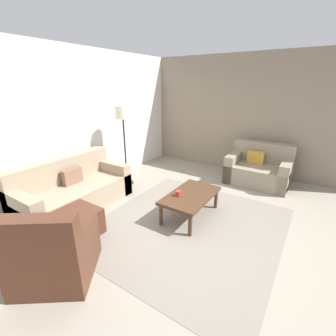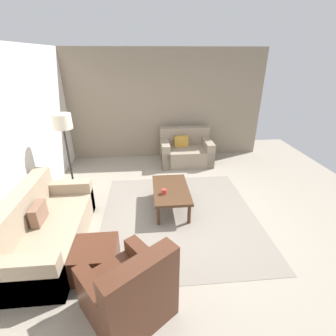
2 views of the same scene
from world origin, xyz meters
TOP-DOWN VIEW (x-y plane):
  - ground_plane at (0.00, 0.00)m, footprint 8.00×8.00m
  - rear_partition at (0.00, 2.60)m, footprint 6.00×0.12m
  - stone_feature_panel at (3.00, 0.00)m, footprint 0.12×5.20m
  - area_rug at (0.00, 0.00)m, footprint 2.91×2.70m
  - couch_main at (-0.58, 2.09)m, footprint 1.97×0.91m
  - couch_loveseat at (2.44, -0.49)m, footprint 0.91×1.30m
  - armchair_leather at (-1.76, 0.76)m, footprint 1.12×1.12m
  - ottoman at (-1.10, 1.25)m, footprint 0.56×0.56m
  - coffee_table at (0.28, 0.12)m, footprint 1.10×0.64m
  - cup at (0.11, 0.26)m, footprint 0.09×0.09m
  - lamp_standing at (0.71, 1.96)m, footprint 0.32×0.32m

SIDE VIEW (x-z plane):
  - ground_plane at x=0.00m, z-range 0.00..0.00m
  - area_rug at x=0.00m, z-range 0.00..0.01m
  - ottoman at x=-1.10m, z-range 0.00..0.40m
  - couch_main at x=-0.58m, z-range -0.14..0.74m
  - couch_loveseat at x=2.44m, z-range -0.14..0.74m
  - armchair_leather at x=-1.76m, z-range -0.17..0.78m
  - coffee_table at x=0.28m, z-range 0.15..0.56m
  - cup at x=0.11m, z-range 0.41..0.50m
  - rear_partition at x=0.00m, z-range 0.00..2.80m
  - stone_feature_panel at x=3.00m, z-range 0.00..2.80m
  - lamp_standing at x=0.71m, z-range 0.55..2.26m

